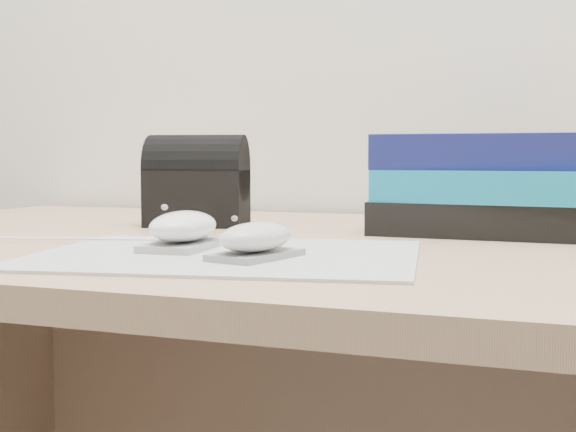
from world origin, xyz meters
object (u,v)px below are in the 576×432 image
at_px(desk, 408,425).
at_px(mouse_front, 256,240).
at_px(mouse_rear, 183,230).
at_px(book_stack, 483,185).
at_px(pouch, 197,182).

relative_size(desk, mouse_front, 15.33).
distance_m(mouse_rear, mouse_front, 0.11).
height_order(desk, book_stack, book_stack).
relative_size(desk, mouse_rear, 14.05).
relative_size(mouse_front, pouch, 0.68).
bearing_deg(pouch, mouse_front, -54.91).
relative_size(mouse_rear, mouse_front, 1.09).
height_order(desk, pouch, pouch).
distance_m(mouse_rear, book_stack, 0.42).
height_order(mouse_rear, mouse_front, mouse_rear).
distance_m(desk, book_stack, 0.32).
distance_m(desk, mouse_front, 0.38).
distance_m(mouse_front, book_stack, 0.40).
xyz_separation_m(desk, book_stack, (0.07, 0.09, 0.30)).
bearing_deg(pouch, mouse_rear, -65.76).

